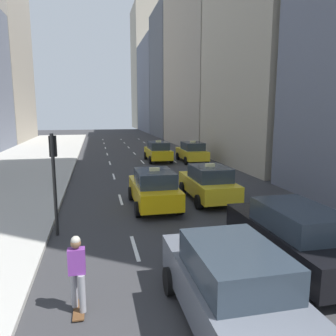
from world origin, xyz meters
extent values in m
cube|color=#ADAAA3|center=(-7.00, 27.00, 0.07)|extent=(8.00, 66.00, 0.15)
cube|color=white|center=(-0.20, 8.00, 0.01)|extent=(0.12, 2.00, 0.01)
cube|color=white|center=(-0.20, 14.00, 0.01)|extent=(0.12, 2.00, 0.01)
cube|color=white|center=(-0.20, 20.00, 0.01)|extent=(0.12, 2.00, 0.01)
cube|color=white|center=(-0.20, 26.00, 0.01)|extent=(0.12, 2.00, 0.01)
cube|color=white|center=(-0.20, 32.00, 0.01)|extent=(0.12, 2.00, 0.01)
cube|color=white|center=(-0.20, 38.00, 0.01)|extent=(0.12, 2.00, 0.01)
cube|color=white|center=(-0.20, 44.00, 0.01)|extent=(0.12, 2.00, 0.01)
cube|color=white|center=(-0.20, 50.00, 0.01)|extent=(0.12, 2.00, 0.01)
cube|color=white|center=(2.60, 8.00, 0.01)|extent=(0.12, 2.00, 0.01)
cube|color=white|center=(2.60, 14.00, 0.01)|extent=(0.12, 2.00, 0.01)
cube|color=white|center=(2.60, 20.00, 0.01)|extent=(0.12, 2.00, 0.01)
cube|color=white|center=(2.60, 26.00, 0.01)|extent=(0.12, 2.00, 0.01)
cube|color=white|center=(2.60, 32.00, 0.01)|extent=(0.12, 2.00, 0.01)
cube|color=white|center=(2.60, 38.00, 0.01)|extent=(0.12, 2.00, 0.01)
cube|color=white|center=(2.60, 44.00, 0.01)|extent=(0.12, 2.00, 0.01)
cube|color=white|center=(2.60, 50.00, 0.01)|extent=(0.12, 2.00, 0.01)
cube|color=white|center=(5.40, 8.00, 0.01)|extent=(0.12, 2.00, 0.01)
cube|color=white|center=(5.40, 14.00, 0.01)|extent=(0.12, 2.00, 0.01)
cube|color=white|center=(5.40, 20.00, 0.01)|extent=(0.12, 2.00, 0.01)
cube|color=white|center=(5.40, 26.00, 0.01)|extent=(0.12, 2.00, 0.01)
cube|color=white|center=(5.40, 32.00, 0.01)|extent=(0.12, 2.00, 0.01)
cube|color=white|center=(5.40, 38.00, 0.01)|extent=(0.12, 2.00, 0.01)
cube|color=white|center=(5.40, 44.00, 0.01)|extent=(0.12, 2.00, 0.01)
cube|color=white|center=(5.40, 50.00, 0.01)|extent=(0.12, 2.00, 0.01)
cube|color=#A89E89|center=(12.00, 23.11, 10.50)|extent=(6.00, 13.21, 21.00)
cube|color=gray|center=(12.00, 38.91, 10.44)|extent=(6.00, 17.88, 20.88)
cube|color=#4C515B|center=(12.00, 54.61, 10.63)|extent=(6.00, 12.68, 21.26)
cube|color=slate|center=(12.00, 70.25, 9.62)|extent=(6.00, 17.95, 19.24)
cube|color=#A89E89|center=(12.00, 86.05, 15.30)|extent=(6.00, 13.06, 30.60)
cube|color=yellow|center=(4.00, 26.15, 0.71)|extent=(1.80, 4.40, 0.76)
cube|color=#28333D|center=(4.00, 25.89, 1.41)|extent=(1.58, 2.29, 0.64)
cube|color=#F2E599|center=(4.00, 25.89, 1.80)|extent=(0.44, 0.20, 0.14)
cylinder|color=black|center=(3.10, 27.51, 0.33)|extent=(0.22, 0.66, 0.66)
cylinder|color=black|center=(4.90, 27.51, 0.33)|extent=(0.22, 0.66, 0.66)
cylinder|color=black|center=(3.10, 24.79, 0.33)|extent=(0.22, 0.66, 0.66)
cylinder|color=black|center=(4.90, 24.79, 0.33)|extent=(0.22, 0.66, 0.66)
cube|color=yellow|center=(1.20, 12.45, 0.71)|extent=(1.80, 4.40, 0.76)
cube|color=#28333D|center=(1.20, 12.18, 1.41)|extent=(1.58, 2.29, 0.64)
cube|color=#F2E599|center=(1.20, 12.18, 1.80)|extent=(0.44, 0.20, 0.14)
cylinder|color=black|center=(0.30, 13.81, 0.33)|extent=(0.22, 0.66, 0.66)
cylinder|color=black|center=(2.10, 13.81, 0.33)|extent=(0.22, 0.66, 0.66)
cylinder|color=black|center=(0.30, 11.08, 0.33)|extent=(0.22, 0.66, 0.66)
cylinder|color=black|center=(2.10, 11.08, 0.33)|extent=(0.22, 0.66, 0.66)
cube|color=yellow|center=(4.00, 13.00, 0.71)|extent=(1.80, 4.40, 0.76)
cube|color=#28333D|center=(4.00, 12.73, 1.41)|extent=(1.58, 2.29, 0.64)
cube|color=#F2E599|center=(4.00, 12.73, 1.80)|extent=(0.44, 0.20, 0.14)
cylinder|color=black|center=(3.10, 14.36, 0.33)|extent=(0.22, 0.66, 0.66)
cylinder|color=black|center=(4.90, 14.36, 0.33)|extent=(0.22, 0.66, 0.66)
cylinder|color=black|center=(3.10, 11.63, 0.33)|extent=(0.22, 0.66, 0.66)
cylinder|color=black|center=(4.90, 11.63, 0.33)|extent=(0.22, 0.66, 0.66)
cube|color=yellow|center=(6.80, 25.15, 0.71)|extent=(1.80, 4.40, 0.76)
cube|color=#28333D|center=(6.80, 24.88, 1.41)|extent=(1.58, 2.29, 0.64)
cube|color=#F2E599|center=(6.80, 24.88, 1.80)|extent=(0.44, 0.20, 0.14)
cylinder|color=black|center=(5.90, 26.51, 0.33)|extent=(0.22, 0.66, 0.66)
cylinder|color=black|center=(7.70, 26.51, 0.33)|extent=(0.22, 0.66, 0.66)
cylinder|color=black|center=(5.90, 23.78, 0.33)|extent=(0.22, 0.66, 0.66)
cylinder|color=black|center=(7.70, 23.78, 0.33)|extent=(0.22, 0.66, 0.66)
cube|color=black|center=(4.00, 5.94, 0.74)|extent=(1.80, 4.96, 0.81)
cube|color=#28333D|center=(4.00, 5.64, 1.46)|extent=(1.58, 2.58, 0.64)
cylinder|color=black|center=(3.10, 7.48, 0.33)|extent=(0.22, 0.66, 0.66)
cylinder|color=black|center=(4.90, 7.48, 0.33)|extent=(0.22, 0.66, 0.66)
cylinder|color=black|center=(3.10, 4.40, 0.33)|extent=(0.22, 0.66, 0.66)
cube|color=#565B66|center=(1.20, 3.77, 0.75)|extent=(1.80, 4.44, 0.84)
cube|color=#28333D|center=(1.20, 3.51, 1.49)|extent=(1.58, 2.31, 0.64)
cylinder|color=black|center=(0.30, 5.15, 0.33)|extent=(0.22, 0.66, 0.66)
cylinder|color=black|center=(2.10, 5.15, 0.33)|extent=(0.22, 0.66, 0.66)
cube|color=brown|center=(-1.79, 4.88, 0.05)|extent=(0.24, 0.80, 0.03)
cylinder|color=black|center=(-1.79, 5.16, 0.03)|extent=(0.18, 0.05, 0.05)
cylinder|color=black|center=(-1.79, 4.60, 0.03)|extent=(0.18, 0.05, 0.05)
cylinder|color=gray|center=(-1.88, 5.00, 0.48)|extent=(0.14, 0.14, 0.84)
cylinder|color=gray|center=(-1.70, 4.76, 0.48)|extent=(0.14, 0.14, 0.84)
cube|color=#72338C|center=(-1.79, 4.88, 1.19)|extent=(0.36, 0.22, 0.56)
sphere|color=brown|center=(-1.79, 4.88, 1.58)|extent=(0.22, 0.22, 0.22)
sphere|color=#B2AD9E|center=(-1.79, 4.88, 1.65)|extent=(0.20, 0.20, 0.20)
cylinder|color=black|center=(-2.75, 9.70, 1.80)|extent=(0.12, 0.12, 3.60)
cube|color=black|center=(-2.75, 9.88, 3.15)|extent=(0.24, 0.20, 0.72)
sphere|color=red|center=(-2.75, 9.99, 3.38)|extent=(0.14, 0.14, 0.14)
sphere|color=#4C3F14|center=(-2.75, 9.99, 3.15)|extent=(0.14, 0.14, 0.14)
sphere|color=#198C2D|center=(-2.75, 9.99, 2.92)|extent=(0.14, 0.14, 0.14)
camera|label=1|loc=(-1.30, -1.91, 4.33)|focal=35.00mm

